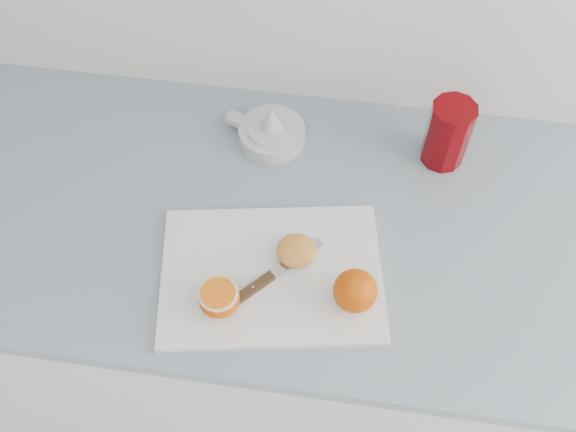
{
  "coord_description": "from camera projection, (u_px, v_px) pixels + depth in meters",
  "views": [
    {
      "loc": [
        0.23,
        1.05,
        1.85
      ],
      "look_at": [
        0.14,
        1.65,
        0.96
      ],
      "focal_mm": 40.0,
      "sensor_mm": 36.0,
      "label": 1
    }
  ],
  "objects": [
    {
      "name": "squeezed_shell",
      "position": [
        296.0,
        251.0,
        1.08
      ],
      "size": [
        0.07,
        0.07,
        0.03
      ],
      "color": "orange",
      "rests_on": "cutting_board"
    },
    {
      "name": "paring_knife",
      "position": [
        261.0,
        283.0,
        1.06
      ],
      "size": [
        0.14,
        0.15,
        0.01
      ],
      "color": "#47351B",
      "rests_on": "cutting_board"
    },
    {
      "name": "red_tumbler",
      "position": [
        447.0,
        136.0,
        1.18
      ],
      "size": [
        0.08,
        0.08,
        0.14
      ],
      "color": "#670004",
      "rests_on": "counter"
    },
    {
      "name": "counter",
      "position": [
        328.0,
        325.0,
        1.52
      ],
      "size": [
        2.53,
        0.64,
        0.89
      ],
      "color": "white",
      "rests_on": "ground"
    },
    {
      "name": "whole_orange",
      "position": [
        355.0,
        291.0,
        1.02
      ],
      "size": [
        0.07,
        0.07,
        0.07
      ],
      "color": "#CA4409",
      "rests_on": "cutting_board"
    },
    {
      "name": "cutting_board",
      "position": [
        272.0,
        274.0,
        1.08
      ],
      "size": [
        0.41,
        0.33,
        0.01
      ],
      "primitive_type": "cube",
      "rotation": [
        0.0,
        0.0,
        0.18
      ],
      "color": "white",
      "rests_on": "counter"
    },
    {
      "name": "half_orange",
      "position": [
        219.0,
        298.0,
        1.03
      ],
      "size": [
        0.07,
        0.07,
        0.04
      ],
      "color": "#CA4409",
      "rests_on": "cutting_board"
    },
    {
      "name": "citrus_juicer",
      "position": [
        271.0,
        131.0,
        1.24
      ],
      "size": [
        0.16,
        0.13,
        0.09
      ],
      "color": "silver",
      "rests_on": "counter"
    }
  ]
}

